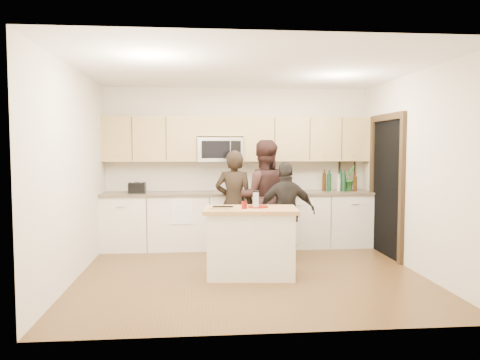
{
  "coord_description": "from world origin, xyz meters",
  "views": [
    {
      "loc": [
        -0.68,
        -6.09,
        1.69
      ],
      "look_at": [
        -0.1,
        0.35,
        1.23
      ],
      "focal_mm": 35.0,
      "sensor_mm": 36.0,
      "label": 1
    }
  ],
  "objects": [
    {
      "name": "drink_glass",
      "position": [
        -0.09,
        -0.18,
        0.95
      ],
      "size": [
        0.07,
        0.07,
        0.1
      ],
      "primitive_type": "cylinder",
      "color": "maroon",
      "rests_on": "island"
    },
    {
      "name": "framed_picture",
      "position": [
        1.95,
        1.98,
        1.28
      ],
      "size": [
        0.3,
        0.03,
        0.38
      ],
      "color": "black",
      "rests_on": "ground"
    },
    {
      "name": "dish_towel",
      "position": [
        -0.95,
        1.5,
        0.8
      ],
      "size": [
        0.34,
        0.6,
        0.48
      ],
      "color": "white",
      "rests_on": "ground"
    },
    {
      "name": "floor",
      "position": [
        0.0,
        0.0,
        0.0
      ],
      "size": [
        4.5,
        4.5,
        0.0
      ],
      "primitive_type": "plane",
      "color": "brown",
      "rests_on": "ground"
    },
    {
      "name": "woman_center",
      "position": [
        0.34,
        1.13,
        0.9
      ],
      "size": [
        0.92,
        0.74,
        1.8
      ],
      "primitive_type": "imported",
      "rotation": [
        0.0,
        0.0,
        3.07
      ],
      "color": "black",
      "rests_on": "ground"
    },
    {
      "name": "cutting_board",
      "position": [
        -0.41,
        -0.13,
        0.91
      ],
      "size": [
        0.26,
        0.21,
        0.02
      ],
      "primitive_type": "cube",
      "rotation": [
        0.0,
        0.0,
        -0.08
      ],
      "color": "#AD8248",
      "rests_on": "island"
    },
    {
      "name": "upper_cabinetry",
      "position": [
        0.03,
        1.83,
        1.84
      ],
      "size": [
        4.5,
        0.33,
        0.75
      ],
      "color": "tan",
      "rests_on": "ground"
    },
    {
      "name": "toaster",
      "position": [
        -1.68,
        1.67,
        1.03
      ],
      "size": [
        0.27,
        0.23,
        0.18
      ],
      "color": "black",
      "rests_on": "back_cabinetry"
    },
    {
      "name": "bottle_cluster",
      "position": [
        1.69,
        1.69,
        1.11
      ],
      "size": [
        0.56,
        0.25,
        0.37
      ],
      "color": "#10311A",
      "rests_on": "back_cabinetry"
    },
    {
      "name": "woman_left",
      "position": [
        -0.13,
        1.13,
        0.82
      ],
      "size": [
        0.67,
        0.51,
        1.64
      ],
      "primitive_type": "imported",
      "rotation": [
        0.0,
        0.0,
        2.92
      ],
      "color": "black",
      "rests_on": "ground"
    },
    {
      "name": "orchid",
      "position": [
        1.9,
        1.72,
        1.16
      ],
      "size": [
        0.31,
        0.31,
        0.44
      ],
      "primitive_type": "imported",
      "rotation": [
        0.0,
        0.0,
        0.84
      ],
      "color": "#286629",
      "rests_on": "back_cabinetry"
    },
    {
      "name": "red_plate",
      "position": [
        0.1,
        -0.04,
        0.91
      ],
      "size": [
        0.27,
        0.27,
        0.02
      ],
      "primitive_type": "cylinder",
      "color": "maroon",
      "rests_on": "island"
    },
    {
      "name": "tongs",
      "position": [
        -0.37,
        -0.16,
        0.93
      ],
      "size": [
        0.27,
        0.06,
        0.02
      ],
      "primitive_type": "cube",
      "rotation": [
        0.0,
        0.0,
        -0.08
      ],
      "color": "black",
      "rests_on": "cutting_board"
    },
    {
      "name": "box_grater",
      "position": [
        0.06,
        -0.11,
        1.02
      ],
      "size": [
        0.09,
        0.07,
        0.21
      ],
      "color": "silver",
      "rests_on": "red_plate"
    },
    {
      "name": "doorway",
      "position": [
        2.23,
        0.9,
        1.16
      ],
      "size": [
        0.06,
        1.25,
        2.2
      ],
      "color": "black",
      "rests_on": "ground"
    },
    {
      "name": "woman_right",
      "position": [
        0.61,
        0.65,
        0.74
      ],
      "size": [
        0.86,
        0.37,
        1.47
      ],
      "primitive_type": "imported",
      "rotation": [
        0.0,
        0.0,
        3.15
      ],
      "color": "black",
      "rests_on": "ground"
    },
    {
      "name": "microwave",
      "position": [
        -0.31,
        1.8,
        1.65
      ],
      "size": [
        0.76,
        0.41,
        0.4
      ],
      "color": "silver",
      "rests_on": "ground"
    },
    {
      "name": "island",
      "position": [
        -0.0,
        -0.09,
        0.45
      ],
      "size": [
        1.25,
        0.8,
        0.9
      ],
      "rotation": [
        0.0,
        0.0,
        -0.08
      ],
      "color": "silver",
      "rests_on": "ground"
    },
    {
      "name": "knife",
      "position": [
        -0.37,
        -0.32,
        0.92
      ],
      "size": [
        0.23,
        0.04,
        0.01
      ],
      "primitive_type": "cube",
      "rotation": [
        0.0,
        0.0,
        -0.08
      ],
      "color": "silver",
      "rests_on": "cutting_board"
    },
    {
      "name": "back_cabinetry",
      "position": [
        0.0,
        1.69,
        0.47
      ],
      "size": [
        4.5,
        0.66,
        0.94
      ],
      "color": "silver",
      "rests_on": "ground"
    },
    {
      "name": "room_shell",
      "position": [
        0.0,
        0.0,
        1.73
      ],
      "size": [
        4.52,
        4.02,
        2.71
      ],
      "color": "beige",
      "rests_on": "ground"
    }
  ]
}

